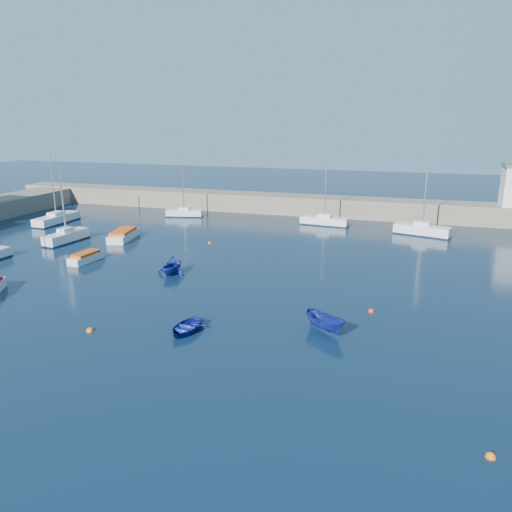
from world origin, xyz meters
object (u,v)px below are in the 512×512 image
(sailboat_5, at_px, (184,213))
(motorboat_1, at_px, (86,257))
(sailboat_4, at_px, (57,219))
(sailboat_3, at_px, (66,237))
(dinghy_center, at_px, (186,327))
(motorboat_2, at_px, (123,235))
(dinghy_right, at_px, (325,323))
(sailboat_6, at_px, (324,221))
(sailboat_7, at_px, (422,230))
(dinghy_left, at_px, (172,265))

(sailboat_5, distance_m, motorboat_1, 23.64)
(sailboat_4, xyz_separation_m, sailboat_5, (14.14, 9.25, -0.06))
(sailboat_3, bearing_deg, sailboat_5, 76.12)
(sailboat_3, height_order, dinghy_center, sailboat_3)
(sailboat_5, height_order, motorboat_1, sailboat_5)
(motorboat_2, height_order, dinghy_right, dinghy_right)
(motorboat_2, relative_size, dinghy_center, 1.80)
(sailboat_3, xyz_separation_m, dinghy_right, (31.98, -15.42, -0.02))
(sailboat_6, xyz_separation_m, motorboat_2, (-20.68, -14.76, -0.05))
(dinghy_right, bearing_deg, sailboat_7, 23.75)
(dinghy_left, bearing_deg, dinghy_center, -54.00)
(sailboat_4, height_order, sailboat_6, sailboat_4)
(sailboat_3, height_order, motorboat_2, sailboat_3)
(sailboat_4, xyz_separation_m, sailboat_6, (34.04, 9.56, -0.02))
(sailboat_3, height_order, dinghy_right, sailboat_3)
(sailboat_3, bearing_deg, motorboat_1, -35.69)
(sailboat_6, bearing_deg, dinghy_center, -178.18)
(sailboat_5, bearing_deg, dinghy_right, -155.41)
(dinghy_center, xyz_separation_m, dinghy_right, (8.67, 2.77, 0.30))
(motorboat_2, height_order, dinghy_left, dinghy_left)
(sailboat_4, bearing_deg, motorboat_2, -20.40)
(dinghy_right, bearing_deg, dinghy_left, 96.44)
(sailboat_4, distance_m, dinghy_center, 41.06)
(sailboat_3, bearing_deg, motorboat_2, 35.96)
(dinghy_left, bearing_deg, sailboat_6, 74.93)
(sailboat_4, distance_m, sailboat_7, 46.70)
(dinghy_left, relative_size, dinghy_right, 0.95)
(motorboat_1, distance_m, dinghy_center, 20.43)
(motorboat_2, bearing_deg, dinghy_left, -53.56)
(sailboat_3, distance_m, dinghy_right, 35.50)
(sailboat_3, xyz_separation_m, sailboat_7, (38.12, 15.66, 0.02))
(sailboat_7, xyz_separation_m, dinghy_left, (-21.37, -22.81, 0.15))
(dinghy_center, bearing_deg, sailboat_5, 121.26)
(sailboat_4, height_order, motorboat_1, sailboat_4)
(sailboat_6, distance_m, sailboat_7, 12.30)
(motorboat_1, xyz_separation_m, dinghy_left, (9.83, -1.14, 0.37))
(sailboat_5, distance_m, dinghy_right, 41.94)
(sailboat_3, xyz_separation_m, dinghy_center, (23.32, -18.19, -0.32))
(sailboat_4, distance_m, motorboat_1, 20.72)
(dinghy_left, bearing_deg, motorboat_2, 143.09)
(sailboat_3, height_order, dinghy_left, sailboat_3)
(sailboat_3, relative_size, sailboat_7, 0.91)
(sailboat_7, relative_size, motorboat_1, 2.18)
(sailboat_3, bearing_deg, sailboat_6, 39.88)
(sailboat_7, bearing_deg, sailboat_5, 102.70)
(dinghy_center, relative_size, dinghy_left, 1.04)
(sailboat_5, bearing_deg, motorboat_1, 168.44)
(sailboat_3, relative_size, dinghy_right, 2.40)
(sailboat_5, height_order, sailboat_7, sailboat_7)
(motorboat_1, bearing_deg, sailboat_7, 39.73)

